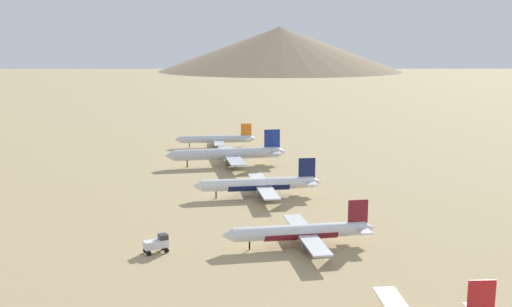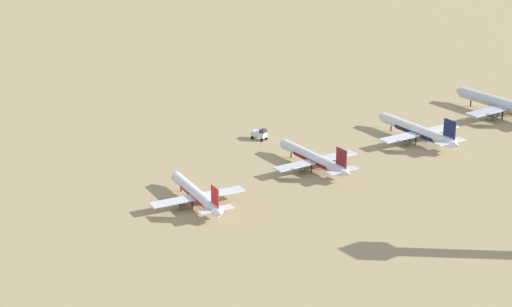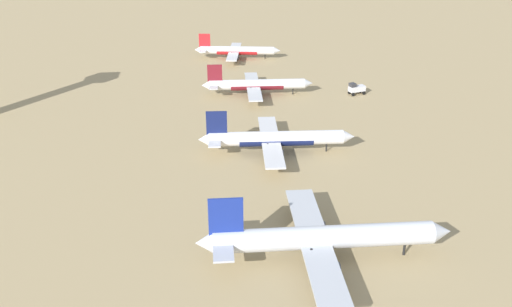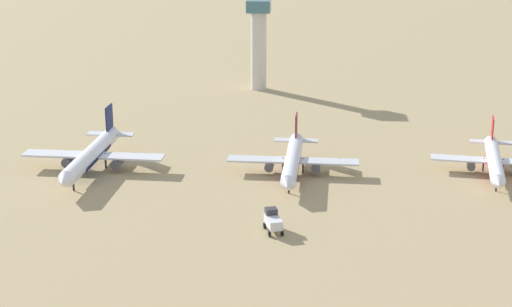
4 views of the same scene
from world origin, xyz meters
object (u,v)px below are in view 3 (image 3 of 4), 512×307
Objects in this scene: parked_jet_1 at (321,238)px; parked_jet_3 at (256,85)px; service_truck at (356,88)px; parked_jet_4 at (236,51)px; parked_jet_2 at (275,139)px.

parked_jet_1 is 1.28× the size of parked_jet_3.
parked_jet_3 is 6.25× the size of service_truck.
parked_jet_1 reaches higher than parked_jet_3.
parked_jet_3 reaches higher than service_truck.
parked_jet_3 reaches higher than parked_jet_4.
parked_jet_1 is 45.43m from parked_jet_2.
parked_jet_4 is (-6.41, 132.63, -1.21)m from parked_jet_1.
parked_jet_2 is (-2.39, 45.36, -0.67)m from parked_jet_1.
parked_jet_2 is at bearing -127.11° from service_truck.
parked_jet_4 is at bearing 127.51° from service_truck.
parked_jet_4 is 5.87× the size of service_truck.
service_truck is (28.87, 86.68, -2.31)m from parked_jet_1.
parked_jet_4 is (-4.02, 87.27, -0.54)m from parked_jet_2.
parked_jet_2 is 6.87× the size of service_truck.
parked_jet_3 is at bearing 91.85° from parked_jet_1.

